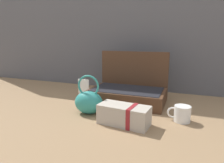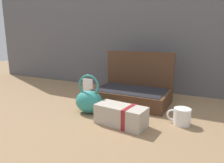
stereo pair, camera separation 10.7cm
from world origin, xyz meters
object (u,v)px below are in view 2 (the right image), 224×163
at_px(cream_toiletry_bag, 121,115).
at_px(teal_pouch_handbag, 89,101).
at_px(open_suitcase, 132,91).
at_px(info_card_left, 88,89).
at_px(coffee_mug, 181,117).

bearing_deg(cream_toiletry_bag, teal_pouch_handbag, 163.48).
relative_size(open_suitcase, info_card_left, 3.31).
bearing_deg(cream_toiletry_bag, open_suitcase, 103.34).
xyz_separation_m(teal_pouch_handbag, coffee_mug, (0.48, 0.07, -0.03)).
relative_size(teal_pouch_handbag, info_card_left, 1.52).
bearing_deg(teal_pouch_handbag, info_card_left, 125.02).
height_order(open_suitcase, cream_toiletry_bag, open_suitcase).
bearing_deg(cream_toiletry_bag, coffee_mug, 27.69).
distance_m(teal_pouch_handbag, coffee_mug, 0.49).
xyz_separation_m(open_suitcase, info_card_left, (-0.29, -0.08, -0.00)).
distance_m(open_suitcase, cream_toiletry_bag, 0.37).
distance_m(cream_toiletry_bag, info_card_left, 0.46).
relative_size(cream_toiletry_bag, coffee_mug, 2.24).
bearing_deg(info_card_left, teal_pouch_handbag, -51.90).
bearing_deg(teal_pouch_handbag, coffee_mug, 7.86).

